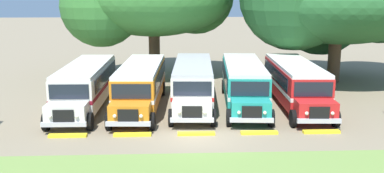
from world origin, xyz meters
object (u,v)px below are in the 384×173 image
Objects in this scene: parked_bus_slot_1 at (141,84)px; parked_bus_slot_3 at (244,82)px; secondary_tree at (334,2)px; parked_bus_slot_2 at (193,81)px; parked_bus_slot_0 at (86,84)px; parked_bus_slot_4 at (295,82)px.

parked_bus_slot_3 is (6.87, 0.34, 0.00)m from parked_bus_slot_1.
parked_bus_slot_1 is 18.47m from secondary_tree.
secondary_tree is at bearing 125.99° from parked_bus_slot_2.
secondary_tree is (19.29, 8.26, 5.04)m from parked_bus_slot_0.
parked_bus_slot_1 is 1.00× the size of parked_bus_slot_4.
secondary_tree reaches higher than parked_bus_slot_2.
parked_bus_slot_0 is at bearing -88.06° from parked_bus_slot_1.
parked_bus_slot_3 is at bearing 95.91° from parked_bus_slot_1.
parked_bus_slot_4 is at bearing 93.28° from parked_bus_slot_1.
parked_bus_slot_4 is (6.83, -0.48, 0.00)m from parked_bus_slot_2.
parked_bus_slot_0 is 3.60m from parked_bus_slot_1.
parked_bus_slot_1 is 6.87m from parked_bus_slot_3.
parked_bus_slot_1 is 1.00× the size of parked_bus_slot_3.
parked_bus_slot_0 and parked_bus_slot_1 have the same top height.
parked_bus_slot_1 is 0.64× the size of secondary_tree.
secondary_tree is at bearing 114.20° from parked_bus_slot_0.
secondary_tree reaches higher than parked_bus_slot_4.
secondary_tree is at bearing 121.01° from parked_bus_slot_1.
parked_bus_slot_2 and parked_bus_slot_3 have the same top height.
parked_bus_slot_4 is at bearing 90.91° from parked_bus_slot_0.
parked_bus_slot_1 is at bearing 89.91° from parked_bus_slot_0.
parked_bus_slot_1 is (3.60, -0.07, 0.00)m from parked_bus_slot_0.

